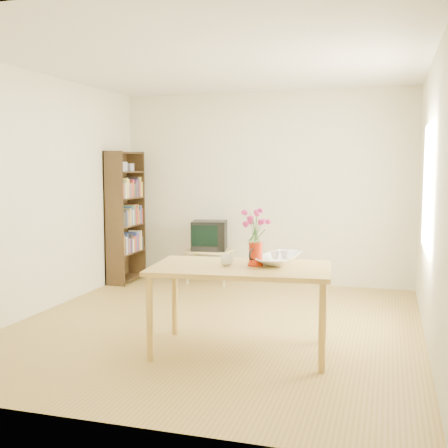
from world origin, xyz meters
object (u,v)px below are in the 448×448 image
(bowl, at_px, (280,239))
(television, at_px, (210,235))
(mug, at_px, (227,261))
(table, at_px, (241,275))
(pitcher, at_px, (256,255))

(bowl, xyz_separation_m, television, (-1.43, 2.43, -0.30))
(mug, distance_m, television, 2.87)
(table, height_order, pitcher, pitcher)
(pitcher, relative_size, bowl, 0.47)
(television, bearing_deg, bowl, -70.40)
(pitcher, distance_m, bowl, 0.28)
(bowl, bearing_deg, mug, -147.62)
(mug, relative_size, bowl, 0.25)
(mug, distance_m, bowl, 0.51)
(pitcher, bearing_deg, table, -139.64)
(table, bearing_deg, mug, 178.40)
(television, bearing_deg, table, -77.74)
(bowl, distance_m, television, 2.83)
(table, distance_m, mug, 0.17)
(table, xyz_separation_m, mug, (-0.12, -0.01, 0.12))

